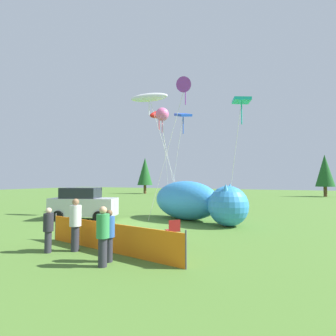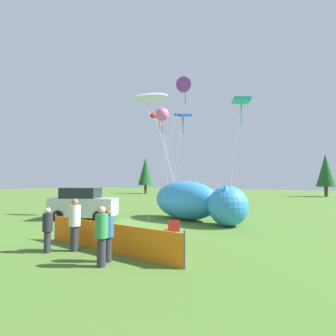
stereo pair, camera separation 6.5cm
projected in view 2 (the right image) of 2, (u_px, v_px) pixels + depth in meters
The scene contains 17 objects.
ground_plane at pixel (129, 229), 13.65m from camera, with size 120.00×120.00×0.00m, color #4C752D.
parked_car at pixel (83, 204), 16.82m from camera, with size 4.43×2.91×2.06m.
folding_chair at pixel (173, 229), 10.78m from camera, with size 0.73×0.73×0.93m.
inflatable_cat at pixel (194, 202), 16.37m from camera, with size 7.01×4.57×2.48m.
safety_fence at pixel (107, 237), 9.39m from camera, with size 6.47×1.13×1.12m.
spectator_in_black_shirt at pixel (102, 234), 7.78m from camera, with size 0.39×0.39×1.78m.
spectator_in_green_shirt at pixel (48, 228), 9.27m from camera, with size 0.34×0.34×1.58m.
spectator_in_blue_shirt at pixel (75, 222), 9.47m from camera, with size 0.41×0.41×1.88m.
spectator_in_grey_shirt at pixel (108, 233), 8.24m from camera, with size 0.35×0.35×1.62m.
kite_white_ghost at pixel (149, 98), 19.08m from camera, with size 4.19×1.14×8.90m.
kite_blue_box at pixel (183, 117), 17.88m from camera, with size 1.76×1.24×7.26m.
kite_purple_delta at pixel (185, 85), 16.53m from camera, with size 2.76×1.48×9.22m.
kite_teal_diamond at pixel (241, 103), 14.11m from camera, with size 1.50×1.16×6.95m.
kite_red_lizard at pixel (159, 115), 21.33m from camera, with size 2.68×2.20×8.53m.
kite_pink_octopus at pixel (162, 115), 18.02m from camera, with size 0.92×2.02×7.53m.
horizon_tree_east at pixel (326, 171), 39.48m from camera, with size 2.68×2.68×6.40m.
horizon_tree_west at pixel (146, 171), 48.27m from camera, with size 2.78×2.78×6.64m.
Camera 2 is at (7.75, -11.57, 2.57)m, focal length 28.00 mm.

